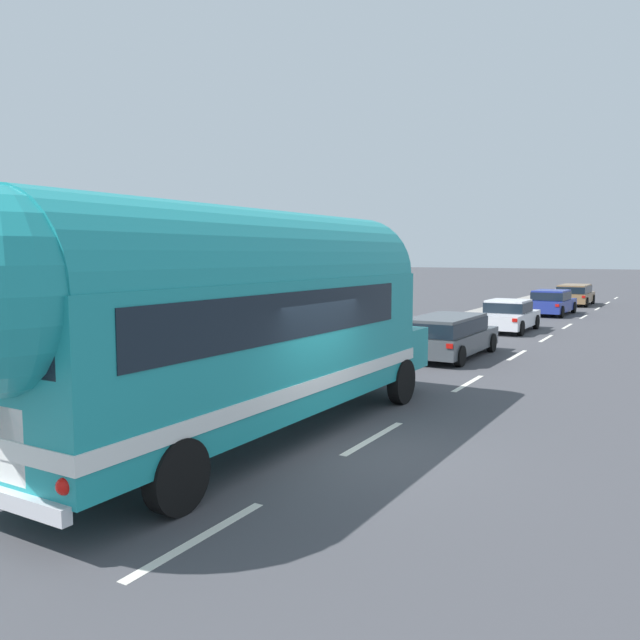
% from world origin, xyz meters
% --- Properties ---
extents(ground_plane, '(300.00, 300.00, 0.00)m').
position_xyz_m(ground_plane, '(0.00, 0.00, 0.00)').
color(ground_plane, '#424247').
extents(lane_markings, '(3.82, 80.00, 0.01)m').
position_xyz_m(lane_markings, '(-2.60, 12.76, 0.00)').
color(lane_markings, silver).
rests_on(lane_markings, ground).
extents(sidewalk_slab, '(2.28, 90.00, 0.15)m').
position_xyz_m(sidewalk_slab, '(-4.83, 10.00, 0.07)').
color(sidewalk_slab, gray).
rests_on(sidewalk_slab, ground).
extents(painted_bus, '(2.70, 11.70, 4.12)m').
position_xyz_m(painted_bus, '(-1.86, -0.87, 2.30)').
color(painted_bus, teal).
rests_on(painted_bus, ground).
extents(car_lead, '(2.01, 4.83, 1.37)m').
position_xyz_m(car_lead, '(-1.84, 10.37, 0.80)').
color(car_lead, '#474C51').
rests_on(car_lead, ground).
extents(car_second, '(1.95, 4.30, 1.37)m').
position_xyz_m(car_second, '(-1.92, 18.66, 0.73)').
color(car_second, white).
rests_on(car_second, ground).
extents(car_third, '(2.09, 4.74, 1.37)m').
position_xyz_m(car_third, '(-1.75, 27.60, 0.74)').
color(car_third, navy).
rests_on(car_third, ground).
extents(car_fourth, '(2.00, 4.70, 1.37)m').
position_xyz_m(car_fourth, '(-1.66, 35.34, 0.80)').
color(car_fourth, olive).
rests_on(car_fourth, ground).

